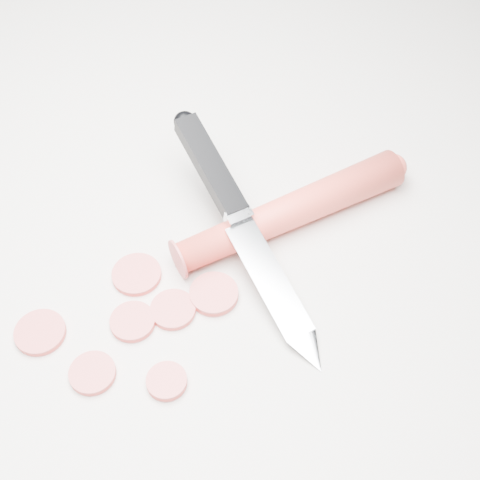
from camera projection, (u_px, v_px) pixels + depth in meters
The scene contains 10 objects.
ground at pixel (205, 280), 0.55m from camera, with size 2.40×2.40×0.00m, color beige.
carrot at pixel (291, 211), 0.57m from camera, with size 0.03×0.03×0.21m, color red.
carrot_slice_0 at pixel (40, 332), 0.51m from camera, with size 0.04×0.04×0.01m, color #C94A49.
carrot_slice_1 at pixel (133, 322), 0.52m from camera, with size 0.04×0.04×0.01m, color #C94A49.
carrot_slice_2 at pixel (173, 310), 0.53m from camera, with size 0.04×0.04×0.01m, color #C94A49.
carrot_slice_3 at pixel (167, 381), 0.49m from camera, with size 0.03×0.03×0.01m, color #C94A49.
carrot_slice_4 at pixel (214, 294), 0.54m from camera, with size 0.04×0.04×0.01m, color #C94A49.
carrot_slice_5 at pixel (137, 274), 0.55m from camera, with size 0.04×0.04×0.01m, color #C94A49.
carrot_slice_6 at pixel (92, 373), 0.49m from camera, with size 0.03×0.03×0.01m, color #C94A49.
kitchen_knife at pixel (247, 229), 0.54m from camera, with size 0.23×0.14×0.07m, color #B5B8BC, non-canonical shape.
Camera 1 is at (0.19, -0.24, 0.46)m, focal length 50.00 mm.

